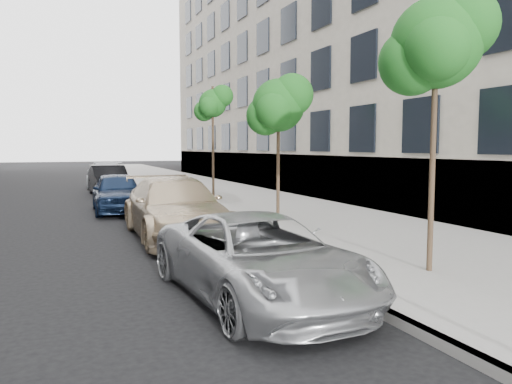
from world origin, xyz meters
TOP-DOWN VIEW (x-y plane):
  - ground at (0.00, 0.00)m, footprint 160.00×160.00m
  - sidewalk at (4.30, 24.00)m, footprint 6.40×72.00m
  - curb at (1.18, 24.00)m, footprint 0.15×72.00m
  - tree_near at (3.23, 1.50)m, footprint 1.86×1.66m
  - tree_mid at (3.23, 8.00)m, footprint 1.85×1.65m
  - tree_far at (3.23, 14.50)m, footprint 1.54×1.34m
  - minivan at (-0.10, 1.51)m, footprint 2.44×4.81m
  - suv at (-0.10, 7.12)m, footprint 2.23×5.36m
  - sedan_blue at (-0.87, 12.99)m, footprint 1.87×4.28m
  - sedan_black at (-0.52, 19.51)m, footprint 1.70×4.46m
  - sedan_rear at (-0.10, 24.84)m, footprint 2.68×5.27m

SIDE VIEW (x-z plane):
  - ground at x=0.00m, z-range 0.00..0.00m
  - sidewalk at x=4.30m, z-range 0.00..0.14m
  - curb at x=1.18m, z-range 0.00..0.14m
  - minivan at x=-0.10m, z-range 0.00..1.30m
  - sedan_blue at x=-0.87m, z-range 0.00..1.43m
  - sedan_black at x=-0.52m, z-range 0.00..1.45m
  - sedan_rear at x=-0.10m, z-range 0.00..1.46m
  - suv at x=-0.10m, z-range 0.00..1.55m
  - tree_mid at x=3.23m, z-range 1.40..5.73m
  - tree_near at x=3.23m, z-range 1.67..6.57m
  - tree_far at x=3.23m, z-range 1.75..6.50m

